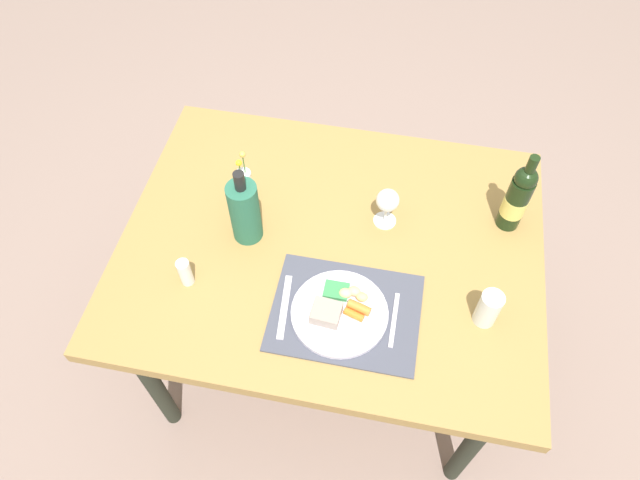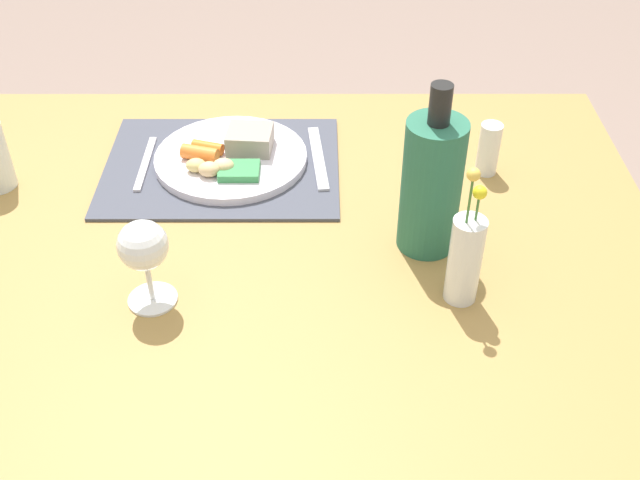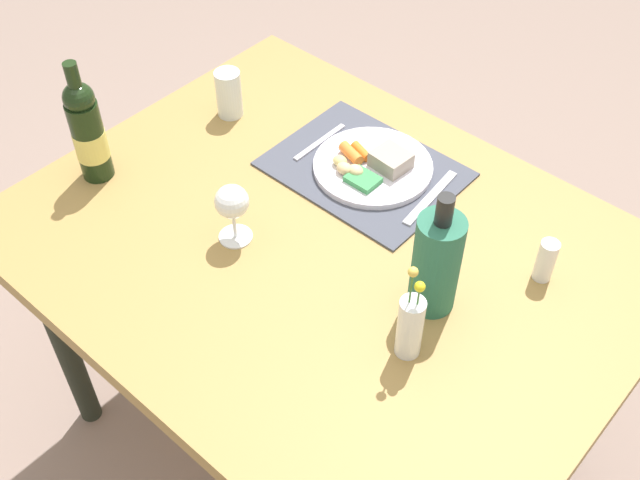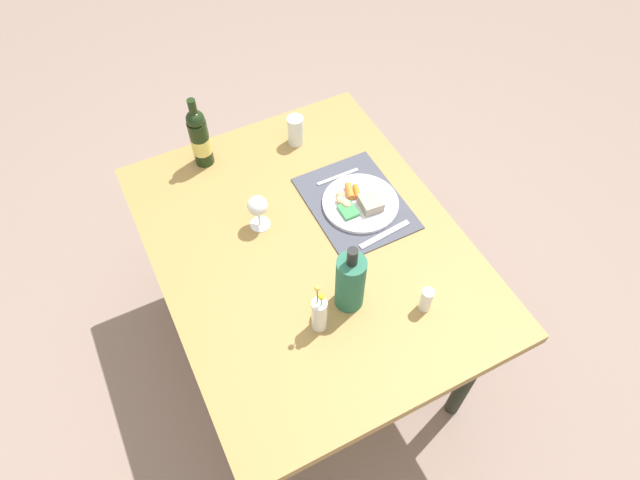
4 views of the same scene
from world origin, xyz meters
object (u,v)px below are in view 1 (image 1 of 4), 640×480
knife (394,320)px  salt_shaker (185,272)px  water_tumbler (488,310)px  cooler_bottle (245,211)px  fork (285,307)px  flower_vase (245,187)px  wine_glass (388,202)px  wine_bottle (517,198)px  dining_table (331,256)px  dinner_plate (339,311)px

knife → salt_shaker: (-0.61, 0.01, 0.04)m
water_tumbler → cooler_bottle: bearing=167.6°
fork → flower_vase: 0.42m
flower_vase → wine_glass: 0.45m
fork → wine_glass: wine_glass is taller
flower_vase → water_tumbler: flower_vase is taller
fork → wine_bottle: (0.62, 0.43, 0.11)m
cooler_bottle → salt_shaker: (-0.13, -0.20, -0.07)m
dining_table → water_tumbler: size_ratio=10.66×
wine_bottle → wine_glass: wine_bottle is taller
flower_vase → water_tumbler: bearing=-20.3°
dinner_plate → knife: dinner_plate is taller
flower_vase → water_tumbler: 0.81m
knife → wine_bottle: bearing=53.4°
dinner_plate → wine_bottle: (0.46, 0.42, 0.10)m
cooler_bottle → water_tumbler: size_ratio=2.30×
wine_glass → knife: bearing=-78.5°
fork → salt_shaker: bearing=168.0°
flower_vase → cooler_bottle: (0.04, -0.12, 0.04)m
flower_vase → knife: bearing=-33.2°
wine_bottle → water_tumbler: wine_bottle is taller
dinner_plate → dining_table: bearing=105.7°
dining_table → fork: bearing=-109.3°
dining_table → wine_bottle: (0.53, 0.18, 0.20)m
fork → salt_shaker: salt_shaker is taller
water_tumbler → wine_glass: size_ratio=0.87×
fork → cooler_bottle: bearing=120.4°
flower_vase → wine_bottle: bearing=5.2°
dining_table → knife: 0.33m
dining_table → wine_bottle: size_ratio=4.35×
knife → wine_glass: wine_glass is taller
salt_shaker → fork: bearing=-6.3°
wine_glass → water_tumbler: bearing=-42.5°
knife → wine_glass: 0.36m
dinner_plate → salt_shaker: size_ratio=2.85×
knife → flower_vase: (-0.52, 0.34, 0.07)m
salt_shaker → dinner_plate: bearing=-2.8°
salt_shaker → cooler_bottle: bearing=57.3°
water_tumbler → wine_glass: 0.43m
flower_vase → cooler_bottle: 0.13m
dining_table → fork: size_ratio=6.31×
fork → wine_bottle: 0.76m
knife → water_tumbler: size_ratio=1.41×
dining_table → dinner_plate: 0.27m
dining_table → salt_shaker: size_ratio=13.40×
salt_shaker → water_tumbler: bearing=2.8°
flower_vase → dining_table: bearing=-19.8°
dinner_plate → fork: dinner_plate is taller
knife → cooler_bottle: cooler_bottle is taller
dining_table → knife: size_ratio=7.55×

